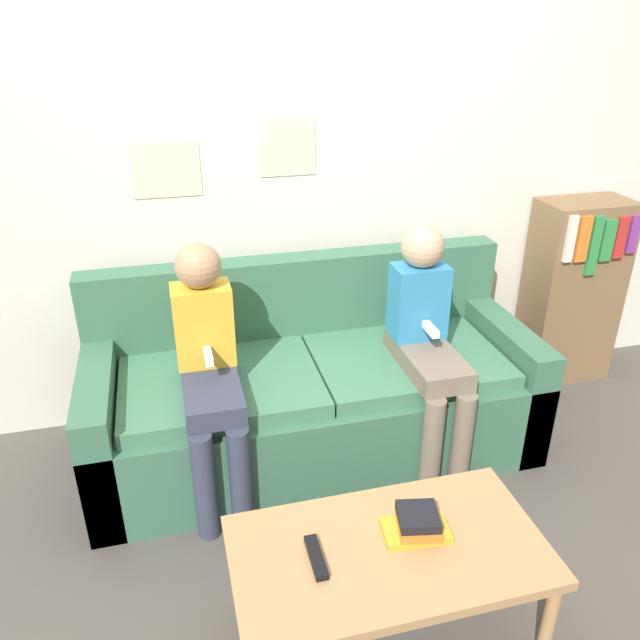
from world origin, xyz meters
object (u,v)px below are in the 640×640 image
(person_right, at_px, (427,337))
(tv_remote, at_px, (316,557))
(person_left, at_px, (209,365))
(coffee_table, at_px, (388,557))
(bookshelf, at_px, (572,291))
(couch, at_px, (313,393))

(person_right, relative_size, tv_remote, 6.47)
(person_left, distance_m, tv_remote, 0.93)
(person_left, bearing_deg, tv_remote, -75.04)
(person_left, height_order, tv_remote, person_left)
(person_left, xyz_separation_m, tv_remote, (0.23, -0.86, -0.24))
(coffee_table, relative_size, bookshelf, 0.98)
(bookshelf, bearing_deg, coffee_table, -139.03)
(person_left, height_order, person_right, person_left)
(coffee_table, bearing_deg, person_left, 118.19)
(coffee_table, height_order, person_left, person_left)
(couch, xyz_separation_m, person_right, (0.47, -0.19, 0.34))
(person_left, distance_m, bookshelf, 2.11)
(person_left, xyz_separation_m, bookshelf, (2.05, 0.50, -0.11))
(couch, height_order, person_right, person_right)
(couch, xyz_separation_m, tv_remote, (-0.25, -1.06, 0.10))
(tv_remote, relative_size, bookshelf, 0.16)
(coffee_table, xyz_separation_m, person_right, (0.49, 0.87, 0.29))
(person_right, bearing_deg, bookshelf, 24.44)
(person_right, height_order, bookshelf, person_right)
(person_left, bearing_deg, couch, 21.83)
(couch, bearing_deg, bookshelf, 10.95)
(coffee_table, xyz_separation_m, bookshelf, (1.58, 1.37, 0.18))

